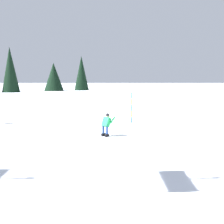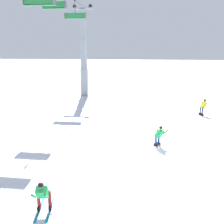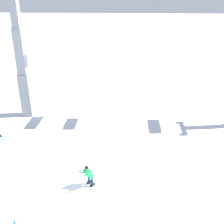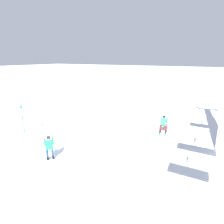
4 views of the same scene
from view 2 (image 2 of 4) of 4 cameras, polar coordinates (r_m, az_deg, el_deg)
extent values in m
plane|color=white|center=(16.48, 6.24, -7.58)|extent=(260.00, 260.00, 0.00)
cube|color=white|center=(16.77, 10.52, -7.33)|extent=(1.20, 1.37, 0.01)
cube|color=black|center=(16.74, 10.53, -7.06)|extent=(0.27, 0.28, 0.16)
cylinder|color=navy|center=(16.61, 10.59, -5.83)|extent=(0.13, 0.13, 0.60)
cube|color=white|center=(16.55, 9.89, -7.59)|extent=(1.20, 1.37, 0.01)
cube|color=black|center=(16.52, 9.90, -7.32)|extent=(0.27, 0.28, 0.16)
cylinder|color=navy|center=(16.39, 9.96, -6.08)|extent=(0.13, 0.13, 0.60)
cube|color=green|center=(16.31, 10.65, -4.79)|extent=(0.62, 0.63, 0.61)
sphere|color=tan|center=(16.12, 11.03, -3.63)|extent=(0.20, 0.20, 0.20)
sphere|color=black|center=(16.11, 11.03, -3.51)|extent=(0.22, 0.22, 0.22)
cylinder|color=green|center=(16.27, 12.03, -4.49)|extent=(0.36, 0.40, 0.40)
cylinder|color=gray|center=(16.48, 12.08, -6.30)|extent=(0.23, 0.43, 1.02)
cylinder|color=black|center=(16.74, 11.63, -7.27)|extent=(0.07, 0.07, 0.01)
cylinder|color=green|center=(15.92, 11.04, -4.86)|extent=(0.36, 0.40, 0.40)
cylinder|color=gray|center=(16.06, 10.90, -6.79)|extent=(0.39, 0.28, 1.02)
cylinder|color=black|center=(16.25, 10.25, -7.86)|extent=(0.07, 0.07, 0.01)
cube|color=gray|center=(33.50, -6.27, 6.75)|extent=(0.87, 0.87, 3.61)
cube|color=gray|center=(33.24, -6.44, 12.93)|extent=(0.72, 0.72, 3.61)
cube|color=gray|center=(33.36, -6.62, 19.13)|extent=(0.58, 0.58, 3.61)
cube|color=gray|center=(33.58, -6.72, 22.35)|extent=(0.28, 2.36, 0.18)
cylinder|color=black|center=(33.86, -8.51, 22.65)|extent=(0.10, 0.44, 0.44)
cylinder|color=black|center=(33.39, -4.93, 22.87)|extent=(0.10, 0.44, 0.44)
cube|color=#1E6633|center=(20.82, -16.13, 22.29)|extent=(0.45, 2.29, 0.06)
cube|color=#1E6633|center=(20.69, -16.41, 23.11)|extent=(0.06, 2.29, 0.55)
cylinder|color=#4C4F54|center=(21.15, -15.84, 23.00)|extent=(0.04, 2.17, 0.04)
cube|color=#4C4F54|center=(21.32, -19.24, 22.62)|extent=(0.57, 0.05, 0.63)
cube|color=#4C4F54|center=(20.46, -12.98, 23.41)|extent=(0.57, 0.05, 0.63)
cube|color=#1E6633|center=(23.84, -12.89, 21.94)|extent=(0.45, 1.94, 0.06)
cube|color=#1E6633|center=(23.70, -13.10, 22.65)|extent=(0.06, 1.94, 0.55)
cylinder|color=#4C4F54|center=(24.17, -12.66, 22.56)|extent=(0.04, 1.84, 0.04)
cube|color=#4C4F54|center=(24.22, -15.26, 22.34)|extent=(0.57, 0.05, 0.63)
cube|color=#4C4F54|center=(23.58, -10.53, 22.81)|extent=(0.57, 0.05, 0.63)
cube|color=black|center=(30.34, -8.44, 23.77)|extent=(0.20, 0.16, 0.14)
cylinder|color=#4C4F54|center=(30.24, -8.39, 22.56)|extent=(0.07, 0.07, 1.30)
cube|color=#1E6633|center=(30.09, -8.31, 20.30)|extent=(0.45, 2.33, 0.06)
cube|color=#1E6633|center=(29.93, -8.43, 20.86)|extent=(0.06, 2.33, 0.55)
cylinder|color=#4C4F54|center=(30.41, -8.16, 20.81)|extent=(0.04, 2.21, 0.04)
cube|color=#4C4F54|center=(30.44, -10.58, 20.66)|extent=(0.57, 0.05, 0.63)
cube|color=#4C4F54|center=(29.83, -6.02, 20.95)|extent=(0.57, 0.05, 0.63)
cube|color=#198CCC|center=(10.78, -13.84, -20.63)|extent=(1.57, 0.37, 0.01)
cube|color=black|center=(10.73, -13.87, -20.25)|extent=(0.29, 0.16, 0.16)
cylinder|color=maroon|center=(10.52, -14.00, -18.48)|extent=(0.13, 0.13, 0.62)
cube|color=#198CCC|center=(10.87, -16.16, -20.48)|extent=(1.57, 0.37, 0.01)
cube|color=black|center=(10.82, -16.19, -20.11)|extent=(0.29, 0.16, 0.16)
cylinder|color=maroon|center=(10.61, -16.35, -18.35)|extent=(0.13, 0.13, 0.62)
cube|color=green|center=(10.23, -15.52, -17.16)|extent=(0.61, 0.51, 0.62)
sphere|color=#997051|center=(9.91, -15.88, -15.90)|extent=(0.21, 0.21, 0.21)
sphere|color=black|center=(9.89, -15.90, -15.72)|extent=(0.22, 0.22, 0.22)
cylinder|color=green|center=(9.83, -14.67, -17.93)|extent=(0.48, 0.17, 0.41)
cylinder|color=gray|center=(10.09, -14.23, -20.65)|extent=(0.46, 0.22, 1.05)
cylinder|color=black|center=(10.42, -13.64, -21.68)|extent=(0.07, 0.07, 0.01)
cylinder|color=green|center=(9.93, -17.40, -17.77)|extent=(0.48, 0.17, 0.41)
cylinder|color=gray|center=(10.21, -17.47, -20.43)|extent=(0.50, 0.06, 1.05)
cylinder|color=black|center=(10.56, -17.33, -21.43)|extent=(0.07, 0.07, 0.01)
cube|color=yellow|center=(25.21, 19.35, -0.59)|extent=(0.69, 1.55, 0.01)
cube|color=black|center=(25.19, 19.36, -0.40)|extent=(0.21, 0.30, 0.16)
cylinder|color=navy|center=(25.09, 19.44, 0.54)|extent=(0.13, 0.13, 0.69)
cube|color=yellow|center=(24.96, 19.74, -0.77)|extent=(0.69, 1.55, 0.01)
cube|color=black|center=(24.94, 19.76, -0.58)|extent=(0.21, 0.30, 0.16)
cylinder|color=navy|center=(24.84, 19.84, 0.37)|extent=(0.13, 0.13, 0.69)
cube|color=gold|center=(24.95, 20.00, 1.49)|extent=(0.58, 0.64, 0.68)
sphere|color=beige|center=(24.94, 20.35, 2.44)|extent=(0.23, 0.23, 0.23)
sphere|color=black|center=(24.94, 20.36, 2.52)|extent=(0.25, 0.25, 0.25)
cylinder|color=gold|center=(25.31, 20.42, 1.90)|extent=(0.27, 0.51, 0.45)
cylinder|color=gray|center=(25.51, 20.34, 0.55)|extent=(0.30, 0.40, 1.19)
cylinder|color=black|center=(25.54, 19.88, -0.35)|extent=(0.07, 0.07, 0.01)
cylinder|color=gold|center=(24.94, 21.01, 1.68)|extent=(0.27, 0.51, 0.45)
cylinder|color=gray|center=(25.07, 21.04, 0.26)|extent=(0.08, 0.48, 1.19)
cylinder|color=black|center=(25.03, 20.69, -0.71)|extent=(0.07, 0.07, 0.01)
camera|label=1|loc=(22.07, -38.77, 4.57)|focal=45.99mm
camera|label=3|loc=(21.74, 45.81, 19.55)|focal=42.81mm
camera|label=4|loc=(23.70, -10.79, 13.20)|focal=30.95mm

